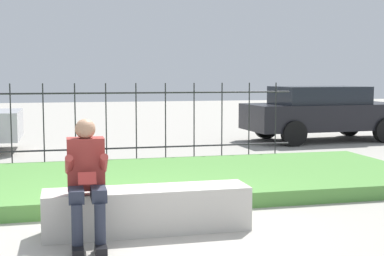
{
  "coord_description": "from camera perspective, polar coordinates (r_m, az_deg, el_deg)",
  "views": [
    {
      "loc": [
        -0.8,
        -5.77,
        1.73
      ],
      "look_at": [
        0.89,
        1.21,
        1.03
      ],
      "focal_mm": 50.0,
      "sensor_mm": 36.0,
      "label": 1
    }
  ],
  "objects": [
    {
      "name": "grass_berm",
      "position": [
        8.31,
        -7.82,
        -5.75
      ],
      "size": [
        9.59,
        3.27,
        0.21
      ],
      "color": "#569342",
      "rests_on": "ground_plane"
    },
    {
      "name": "iron_fence",
      "position": [
        10.46,
        -9.14,
        0.6
      ],
      "size": [
        7.59,
        0.03,
        1.59
      ],
      "color": "#232326",
      "rests_on": "ground_plane"
    },
    {
      "name": "car_parked_right",
      "position": [
        14.64,
        13.78,
        1.68
      ],
      "size": [
        4.29,
        2.02,
        1.45
      ],
      "rotation": [
        0.0,
        0.0,
        0.05
      ],
      "color": "black",
      "rests_on": "ground_plane"
    },
    {
      "name": "stone_bench",
      "position": [
        6.03,
        -4.75,
        -8.93
      ],
      "size": [
        2.27,
        0.51,
        0.49
      ],
      "color": "beige",
      "rests_on": "ground_plane"
    },
    {
      "name": "ground_plane",
      "position": [
        6.08,
        -5.55,
        -10.96
      ],
      "size": [
        60.0,
        60.0,
        0.0
      ],
      "primitive_type": "plane",
      "color": "#A8A399"
    },
    {
      "name": "person_seated_reader",
      "position": [
        5.58,
        -11.19,
        -5.02
      ],
      "size": [
        0.42,
        0.73,
        1.29
      ],
      "color": "black",
      "rests_on": "ground_plane"
    }
  ]
}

